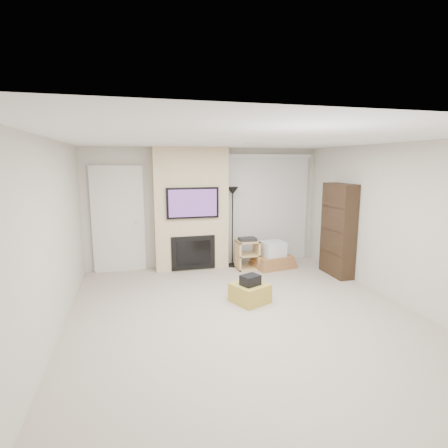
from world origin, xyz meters
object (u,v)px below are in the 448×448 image
object	(u,v)px
box_stack	(273,257)
bookshelf	(338,230)
floor_lamp	(233,204)
av_stand	(247,253)
ottoman	(250,293)

from	to	relation	value
box_stack	bookshelf	size ratio (longest dim) A/B	0.51
box_stack	floor_lamp	bearing A→B (deg)	160.04
box_stack	bookshelf	distance (m)	1.46
av_stand	floor_lamp	bearing A→B (deg)	133.37
ottoman	floor_lamp	size ratio (longest dim) A/B	0.29
av_stand	ottoman	bearing A→B (deg)	-107.13
ottoman	av_stand	distance (m)	1.79
av_stand	bookshelf	distance (m)	1.87
box_stack	bookshelf	bearing A→B (deg)	-37.53
ottoman	bookshelf	size ratio (longest dim) A/B	0.28
bookshelf	floor_lamp	bearing A→B (deg)	149.47
box_stack	ottoman	bearing A→B (deg)	-123.02
floor_lamp	box_stack	distance (m)	1.42
floor_lamp	box_stack	world-z (taller)	floor_lamp
ottoman	floor_lamp	bearing A→B (deg)	81.99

